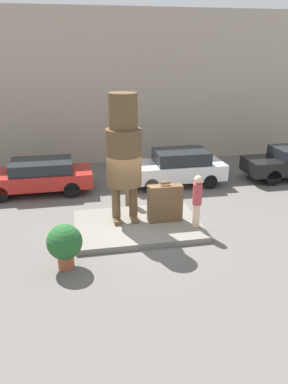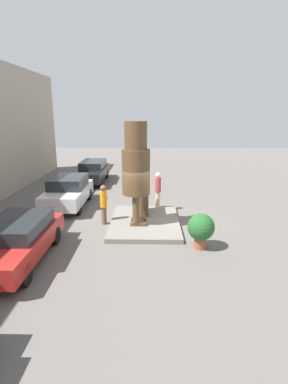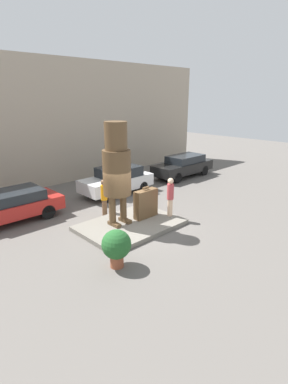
% 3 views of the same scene
% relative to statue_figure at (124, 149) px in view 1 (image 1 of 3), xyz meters
% --- Properties ---
extents(ground_plane, '(60.00, 60.00, 0.00)m').
position_rel_statue_figure_xyz_m(ground_plane, '(0.37, -0.36, -2.70)').
color(ground_plane, '#605B56').
extents(pedestal, '(4.24, 3.00, 0.19)m').
position_rel_statue_figure_xyz_m(pedestal, '(0.37, -0.36, -2.61)').
color(pedestal, slate).
rests_on(pedestal, ground_plane).
extents(building_backdrop, '(28.00, 0.60, 7.67)m').
position_rel_statue_figure_xyz_m(building_backdrop, '(0.37, 8.11, 1.13)').
color(building_backdrop, tan).
rests_on(building_backdrop, ground_plane).
extents(statue_figure, '(1.16, 1.16, 4.30)m').
position_rel_statue_figure_xyz_m(statue_figure, '(0.00, 0.00, 0.00)').
color(statue_figure, brown).
rests_on(statue_figure, pedestal).
extents(giant_suitcase, '(1.17, 0.37, 1.44)m').
position_rel_statue_figure_xyz_m(giant_suitcase, '(1.33, -0.33, -1.87)').
color(giant_suitcase, brown).
rests_on(giant_suitcase, pedestal).
extents(tourist, '(0.30, 0.30, 1.78)m').
position_rel_statue_figure_xyz_m(tourist, '(2.24, -0.97, -1.54)').
color(tourist, beige).
rests_on(tourist, pedestal).
extents(parked_car_red, '(4.55, 1.90, 1.41)m').
position_rel_statue_figure_xyz_m(parked_car_red, '(-3.11, 3.82, -1.94)').
color(parked_car_red, '#B2231E').
rests_on(parked_car_red, ground_plane).
extents(parked_car_white, '(4.22, 1.86, 1.57)m').
position_rel_statue_figure_xyz_m(parked_car_white, '(2.93, 3.71, -1.88)').
color(parked_car_white, silver).
rests_on(parked_car_white, ground_plane).
extents(planter_pot, '(0.98, 0.98, 1.31)m').
position_rel_statue_figure_xyz_m(planter_pot, '(-2.02, -2.43, -1.93)').
color(planter_pot, brown).
rests_on(planter_pot, ground_plane).
extents(worker_hivis, '(0.30, 0.30, 1.78)m').
position_rel_statue_figure_xyz_m(worker_hivis, '(0.34, 1.45, -1.73)').
color(worker_hivis, brown).
rests_on(worker_hivis, ground_plane).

